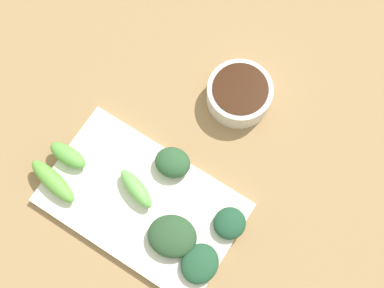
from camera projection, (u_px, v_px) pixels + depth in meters
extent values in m
cube|color=#98774E|center=(182.00, 174.00, 0.86)|extent=(2.10, 2.10, 0.02)
cylinder|color=silver|center=(239.00, 94.00, 0.87)|extent=(0.10, 0.10, 0.04)
cylinder|color=#34190B|center=(240.00, 92.00, 0.86)|extent=(0.09, 0.09, 0.03)
cube|color=silver|center=(143.00, 203.00, 0.83)|extent=(0.18, 0.29, 0.01)
ellipsoid|color=#214C30|center=(200.00, 264.00, 0.79)|extent=(0.06, 0.05, 0.02)
ellipsoid|color=#5FA644|center=(68.00, 155.00, 0.83)|extent=(0.03, 0.06, 0.02)
ellipsoid|color=#294A2B|center=(172.00, 236.00, 0.80)|extent=(0.08, 0.09, 0.03)
ellipsoid|color=#6DBC55|center=(136.00, 189.00, 0.82)|extent=(0.05, 0.07, 0.03)
ellipsoid|color=#2B5430|center=(173.00, 162.00, 0.83)|extent=(0.06, 0.06, 0.03)
ellipsoid|color=#62A740|center=(53.00, 181.00, 0.82)|extent=(0.04, 0.09, 0.02)
ellipsoid|color=#1E4A30|center=(230.00, 223.00, 0.81)|extent=(0.06, 0.05, 0.02)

